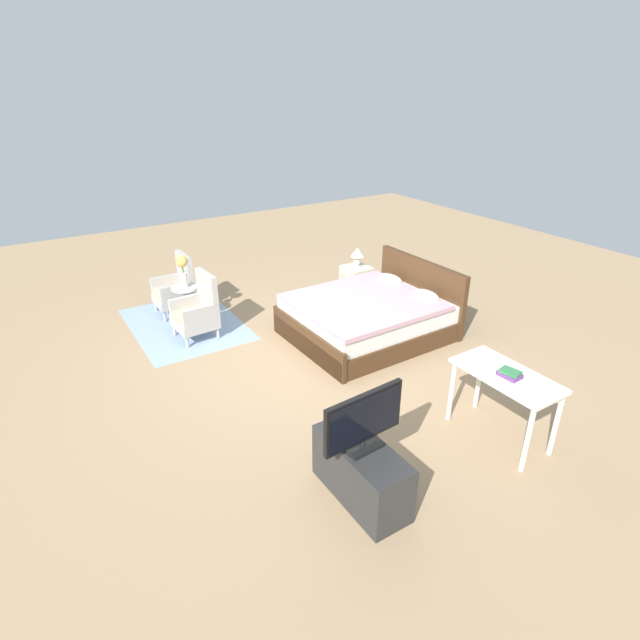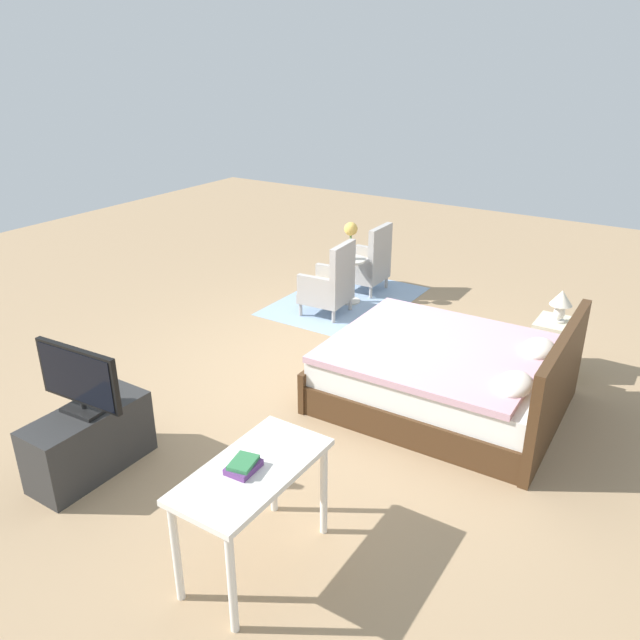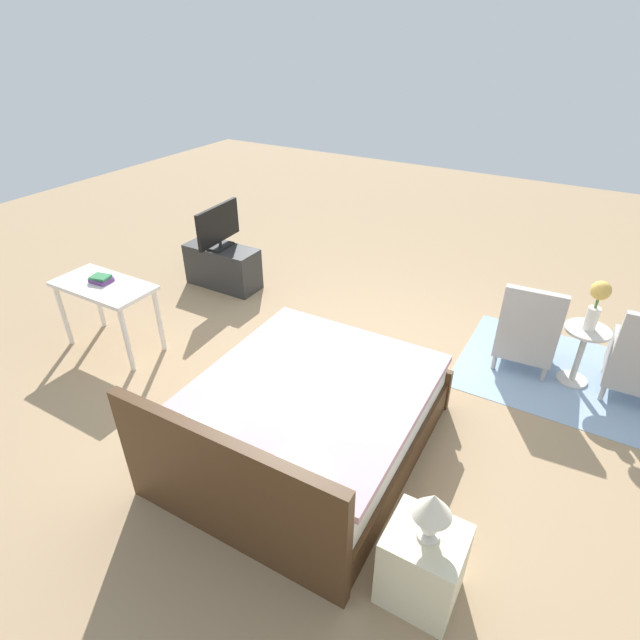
% 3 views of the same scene
% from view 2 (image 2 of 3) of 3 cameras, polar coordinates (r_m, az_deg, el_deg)
% --- Properties ---
extents(ground_plane, '(16.00, 16.00, 0.00)m').
position_cam_2_polar(ground_plane, '(6.23, 1.00, -5.75)').
color(ground_plane, '#A38460').
extents(floor_rug, '(2.10, 1.50, 0.01)m').
position_cam_2_polar(floor_rug, '(8.24, 2.34, 1.79)').
color(floor_rug, '#8EA8C6').
rests_on(floor_rug, ground_plane).
extents(bed, '(1.76, 2.10, 0.96)m').
position_cam_2_polar(bed, '(5.84, 11.61, -5.04)').
color(bed, '#472D19').
rests_on(bed, ground_plane).
extents(armchair_by_window_left, '(0.55, 0.55, 0.92)m').
position_cam_2_polar(armchair_by_window_left, '(8.49, 4.43, 5.11)').
color(armchair_by_window_left, '#ADA8A3').
rests_on(armchair_by_window_left, floor_rug).
extents(armchair_by_window_right, '(0.58, 0.58, 0.92)m').
position_cam_2_polar(armchair_by_window_right, '(7.69, 0.92, 3.21)').
color(armchair_by_window_right, '#ADA8A3').
rests_on(armchair_by_window_right, floor_rug).
extents(side_table, '(0.40, 0.40, 0.59)m').
position_cam_2_polar(side_table, '(8.08, 2.76, 4.12)').
color(side_table, beige).
rests_on(side_table, ground_plane).
extents(flower_vase, '(0.17, 0.17, 0.48)m').
position_cam_2_polar(flower_vase, '(7.93, 2.83, 7.63)').
color(flower_vase, silver).
rests_on(flower_vase, side_table).
extents(nightstand, '(0.44, 0.41, 0.55)m').
position_cam_2_polar(nightstand, '(6.76, 20.59, -2.27)').
color(nightstand, beige).
rests_on(nightstand, ground_plane).
extents(table_lamp, '(0.22, 0.22, 0.33)m').
position_cam_2_polar(table_lamp, '(6.58, 21.19, 1.59)').
color(table_lamp, silver).
rests_on(table_lamp, nightstand).
extents(tv_stand, '(0.96, 0.40, 0.53)m').
position_cam_2_polar(tv_stand, '(5.21, -20.31, -10.34)').
color(tv_stand, '#2D2D2D').
rests_on(tv_stand, ground_plane).
extents(tv_flatscreen, '(0.22, 0.78, 0.53)m').
position_cam_2_polar(tv_flatscreen, '(4.94, -21.20, -5.08)').
color(tv_flatscreen, black).
rests_on(tv_flatscreen, tv_stand).
extents(vanity_desk, '(1.04, 0.52, 0.74)m').
position_cam_2_polar(vanity_desk, '(3.92, -6.15, -14.56)').
color(vanity_desk, silver).
rests_on(vanity_desk, ground_plane).
extents(book_stack, '(0.21, 0.17, 0.07)m').
position_cam_2_polar(book_stack, '(3.82, -7.02, -13.07)').
color(book_stack, '#66387A').
rests_on(book_stack, vanity_desk).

